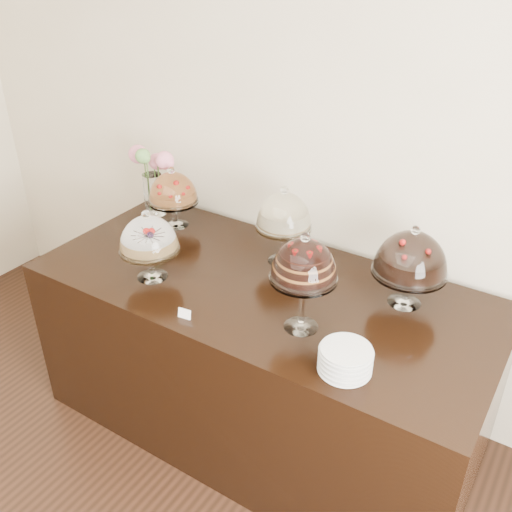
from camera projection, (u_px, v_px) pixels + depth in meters
The scene contains 10 objects.
wall_back at pixel (319, 130), 2.80m from camera, with size 5.00×0.04×3.00m, color beige.
display_counter at pixel (261, 358), 2.92m from camera, with size 2.20×1.00×0.90m, color black.
cake_stand_sugar_sponge at pixel (148, 237), 2.65m from camera, with size 0.29×0.29×0.35m.
cake_stand_choco_layer at pixel (304, 264), 2.26m from camera, with size 0.28×0.28×0.45m.
cake_stand_cheesecake at pixel (284, 214), 2.75m from camera, with size 0.28×0.28×0.41m.
cake_stand_dark_choco at pixel (411, 257), 2.45m from camera, with size 0.33×0.33×0.39m.
cake_stand_fruit_tart at pixel (173, 190), 3.12m from camera, with size 0.28×0.28×0.35m.
flower_vase at pixel (152, 174), 3.24m from camera, with size 0.30×0.19×0.41m.
plate_stack at pixel (345, 360), 2.15m from camera, with size 0.20×0.20×0.10m.
price_card_left at pixel (184, 314), 2.45m from camera, with size 0.06×0.01×0.04m, color white.
Camera 1 is at (1.21, 0.53, 2.37)m, focal length 40.00 mm.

